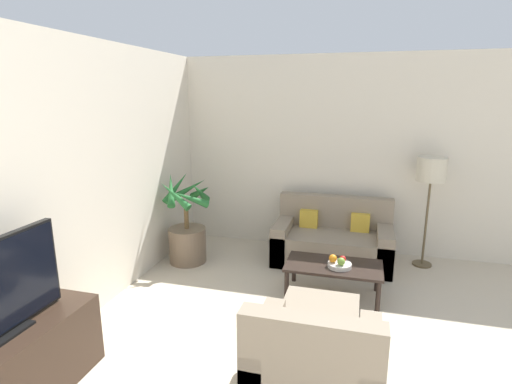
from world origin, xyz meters
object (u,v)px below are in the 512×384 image
apple_green (341,261)px  armchair (314,367)px  fruit_bowl (340,265)px  potted_palm (187,232)px  orange_fruit (333,258)px  apple_red (343,259)px  floor_lamp (431,174)px  ottoman (320,321)px  tv_console (11,372)px  coffee_table (333,268)px  sofa_loveseat (332,241)px

apple_green → armchair: armchair is taller
fruit_bowl → armchair: size_ratio=0.28×
potted_palm → orange_fruit: size_ratio=13.85×
fruit_bowl → apple_red: size_ratio=3.55×
potted_palm → apple_red: 2.08m
floor_lamp → ottoman: floor_lamp is taller
orange_fruit → potted_palm: bearing=166.0°
orange_fruit → ottoman: orange_fruit is taller
tv_console → ottoman: 2.42m
apple_green → orange_fruit: (-0.09, 0.06, 0.00)m
tv_console → potted_palm: (0.09, 2.69, 0.12)m
fruit_bowl → orange_fruit: bearing=175.8°
coffee_table → fruit_bowl: bearing=-39.0°
potted_palm → armchair: (1.94, -2.07, -0.13)m
floor_lamp → apple_green: floor_lamp is taller
floor_lamp → apple_red: bearing=-130.5°
fruit_bowl → sofa_loveseat: bearing=98.7°
sofa_loveseat → ottoman: bearing=-88.6°
sofa_loveseat → fruit_bowl: sofa_loveseat is taller
sofa_loveseat → ottoman: size_ratio=2.29×
potted_palm → coffee_table: potted_palm is taller
floor_lamp → coffee_table: 1.78m
apple_green → potted_palm: bearing=165.2°
sofa_loveseat → coffee_table: bearing=-84.7°
fruit_bowl → apple_red: apple_red is taller
sofa_loveseat → fruit_bowl: (0.15, -0.99, 0.11)m
apple_red → floor_lamp: bearing=49.5°
sofa_loveseat → orange_fruit: (0.08, -0.98, 0.17)m
ottoman → potted_palm: bearing=145.3°
tv_console → ottoman: bearing=34.7°
coffee_table → apple_green: apple_green is taller
apple_red → ottoman: (-0.14, -0.87, -0.25)m
floor_lamp → sofa_loveseat: bearing=-170.7°
tv_console → floor_lamp: bearing=47.6°
floor_lamp → fruit_bowl: floor_lamp is taller
sofa_loveseat → apple_green: size_ratio=18.01×
apple_red → apple_green: apple_green is taller
floor_lamp → apple_red: size_ratio=19.86×
apple_green → orange_fruit: 0.11m
potted_palm → sofa_loveseat: 1.92m
tv_console → armchair: 2.12m
apple_green → armchair: size_ratio=0.09×
apple_green → ottoman: 0.83m
coffee_table → apple_green: 0.19m
potted_palm → apple_red: potted_palm is taller
orange_fruit → fruit_bowl: bearing=-4.2°
floor_lamp → apple_green: bearing=-128.7°
orange_fruit → coffee_table: bearing=78.8°
tv_console → apple_red: size_ratio=18.44×
potted_palm → fruit_bowl: (2.00, -0.49, -0.02)m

